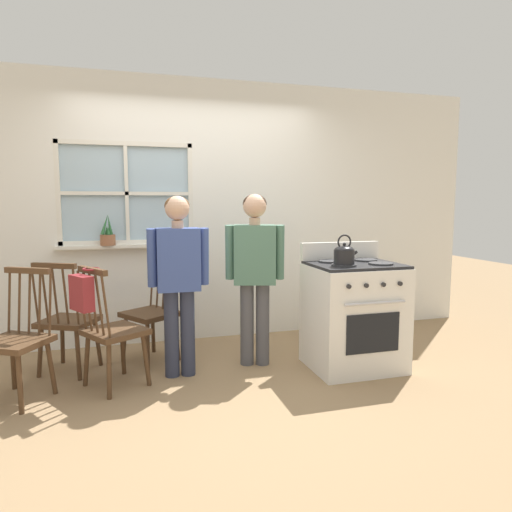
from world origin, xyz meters
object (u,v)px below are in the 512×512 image
person_elderly_left (178,270)px  stove (354,314)px  chair_near_wall (152,313)px  chair_by_window (113,332)px  chair_near_stove (17,341)px  person_teen_center (255,263)px  potted_plant (108,236)px  kettle (344,254)px  handbag (82,292)px  chair_center_cluster (67,322)px

person_elderly_left → stove: bearing=-7.3°
person_elderly_left → chair_near_wall: bearing=115.7°
chair_by_window → chair_near_stove: same height
chair_by_window → person_teen_center: size_ratio=0.64×
chair_by_window → chair_near_wall: 0.63m
chair_near_wall → potted_plant: potted_plant is taller
stove → kettle: size_ratio=4.39×
stove → potted_plant: 2.45m
chair_by_window → chair_near_stove: size_ratio=1.00×
chair_near_stove → person_elderly_left: person_elderly_left is taller
chair_near_wall → person_teen_center: size_ratio=0.64×
chair_near_stove → stove: bearing=28.4°
chair_by_window → person_teen_center: person_teen_center is taller
person_elderly_left → handbag: size_ratio=4.88×
chair_near_stove → person_teen_center: person_teen_center is taller
stove → handbag: (-2.21, 0.01, 0.32)m
stove → handbag: 2.24m
person_elderly_left → person_teen_center: (0.68, 0.08, 0.02)m
chair_near_stove → handbag: (0.47, -0.07, 0.35)m
chair_by_window → potted_plant: 1.24m
person_teen_center → potted_plant: (-1.25, 0.86, 0.20)m
chair_near_wall → stove: bearing=34.3°
person_teen_center → chair_near_stove: bearing=-157.3°
chair_center_cluster → stove: stove is taller
chair_by_window → handbag: 0.42m
person_teen_center → kettle: person_teen_center is taller
potted_plant → handbag: bearing=-97.6°
chair_near_wall → potted_plant: (-0.37, 0.51, 0.67)m
person_teen_center → stove: bearing=-5.3°
potted_plant → handbag: potted_plant is taller
chair_by_window → chair_near_wall: bearing=-62.9°
stove → chair_near_stove: bearing=178.3°
stove → potted_plant: (-2.06, 1.17, 0.64)m
chair_by_window → stove: (2.01, -0.13, 0.03)m
chair_near_stove → person_teen_center: (1.87, 0.23, 0.48)m
person_elderly_left → potted_plant: bearing=122.5°
kettle → chair_by_window: bearing=171.8°
chair_near_wall → chair_center_cluster: same height
chair_by_window → kettle: kettle is taller
chair_by_window → handbag: (-0.20, -0.12, 0.35)m
chair_center_cluster → person_teen_center: (1.58, -0.25, 0.48)m
chair_center_cluster → chair_near_stove: size_ratio=1.00×
stove → chair_by_window: bearing=176.2°
chair_by_window → chair_near_stove: (-0.67, -0.05, 0.00)m
person_elderly_left → stove: (1.48, -0.23, -0.43)m
chair_center_cluster → stove: size_ratio=0.89×
person_elderly_left → handbag: bearing=-162.2°
chair_by_window → chair_center_cluster: (-0.38, 0.43, 0.00)m
chair_by_window → chair_near_wall: same height
chair_near_wall → chair_center_cluster: (-0.71, -0.10, 0.00)m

